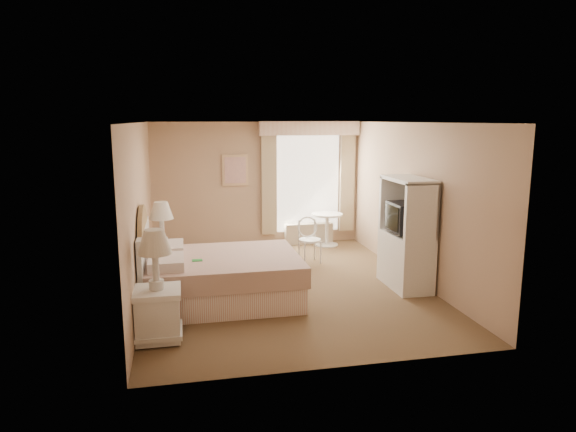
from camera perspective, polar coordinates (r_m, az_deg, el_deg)
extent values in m
cube|color=brown|center=(8.06, -0.39, -7.71)|extent=(4.20, 5.50, 0.01)
cube|color=silver|center=(7.65, -0.42, 10.35)|extent=(4.20, 5.50, 0.01)
cube|color=tan|center=(10.44, -3.42, 3.54)|extent=(4.20, 0.01, 2.50)
cube|color=tan|center=(5.15, 5.72, -3.92)|extent=(4.20, 0.01, 2.50)
cube|color=tan|center=(7.63, -16.05, 0.50)|extent=(0.01, 5.50, 2.50)
cube|color=tan|center=(8.43, 13.74, 1.54)|extent=(0.01, 5.50, 2.50)
cube|color=white|center=(10.62, 2.23, 3.67)|extent=(1.30, 0.02, 2.00)
cube|color=tan|center=(10.40, -2.15, 3.52)|extent=(0.30, 0.08, 2.05)
cube|color=tan|center=(10.80, 6.58, 3.73)|extent=(0.30, 0.08, 2.05)
cube|color=#D39A89|center=(10.45, 2.40, 9.71)|extent=(2.05, 0.20, 0.28)
cube|color=beige|center=(10.71, 2.31, -1.92)|extent=(1.00, 0.22, 0.42)
cube|color=#D7AF84|center=(10.32, -5.89, 5.10)|extent=(0.52, 0.03, 0.62)
cube|color=beige|center=(10.30, -5.88, 5.08)|extent=(0.42, 0.02, 0.52)
cube|color=#D39A89|center=(7.44, -7.31, -7.93)|extent=(2.12, 1.61, 0.36)
cube|color=#C4A393|center=(7.34, -7.37, -5.54)|extent=(2.18, 1.68, 0.28)
cube|color=beige|center=(6.90, -13.37, -5.06)|extent=(0.45, 0.63, 0.14)
cube|color=beige|center=(7.64, -13.24, -3.52)|extent=(0.45, 0.63, 0.14)
cube|color=green|center=(7.14, -10.06, -4.86)|extent=(0.14, 0.10, 0.01)
cube|color=silver|center=(7.33, -15.63, -5.47)|extent=(0.06, 1.72, 1.11)
cylinder|color=#A28156|center=(7.30, -15.67, -4.71)|extent=(0.05, 1.52, 1.52)
cube|color=white|center=(6.25, -14.24, -10.78)|extent=(0.50, 0.50, 0.54)
cube|color=white|center=(6.15, -14.37, -8.16)|extent=(0.54, 0.54, 0.06)
cube|color=white|center=(6.32, -14.16, -12.33)|extent=(0.54, 0.54, 0.05)
cylinder|color=silver|center=(6.12, -14.40, -7.40)|extent=(0.17, 0.17, 0.11)
cylinder|color=silver|center=(6.06, -14.50, -5.46)|extent=(0.08, 0.08, 0.43)
cone|color=silver|center=(5.99, -14.63, -2.78)|extent=(0.39, 0.39, 0.28)
cube|color=white|center=(8.45, -13.66, -5.17)|extent=(0.48, 0.48, 0.52)
cube|color=white|center=(8.38, -13.74, -3.25)|extent=(0.52, 0.52, 0.06)
cube|color=white|center=(8.50, -13.60, -6.31)|extent=(0.52, 0.52, 0.05)
cylinder|color=silver|center=(8.36, -13.77, -2.69)|extent=(0.17, 0.17, 0.10)
cylinder|color=silver|center=(8.31, -13.83, -1.30)|extent=(0.07, 0.07, 0.42)
cone|color=silver|center=(8.26, -13.92, 0.61)|extent=(0.37, 0.37, 0.27)
cylinder|color=silver|center=(10.58, 4.32, -3.20)|extent=(0.47, 0.47, 0.03)
cylinder|color=silver|center=(10.50, 4.34, -1.51)|extent=(0.07, 0.07, 0.63)
cylinder|color=white|center=(10.44, 4.37, 0.18)|extent=(0.63, 0.63, 0.04)
cylinder|color=silver|center=(9.10, 1.87, -4.25)|extent=(0.03, 0.03, 0.40)
cylinder|color=silver|center=(9.21, 3.65, -4.09)|extent=(0.03, 0.03, 0.40)
cylinder|color=silver|center=(9.38, 1.23, -3.79)|extent=(0.03, 0.03, 0.40)
cylinder|color=silver|center=(9.48, 2.96, -3.65)|extent=(0.03, 0.03, 0.40)
cylinder|color=white|center=(9.24, 2.44, -2.68)|extent=(0.43, 0.43, 0.04)
torus|color=silver|center=(9.31, 2.18, -1.23)|extent=(0.39, 0.14, 0.38)
cylinder|color=silver|center=(9.29, 1.24, -1.53)|extent=(0.03, 0.03, 0.36)
cylinder|color=silver|center=(9.39, 2.98, -1.40)|extent=(0.03, 0.03, 0.36)
cube|color=white|center=(8.09, 12.90, -4.83)|extent=(0.51, 1.02, 0.83)
cube|color=white|center=(7.50, 14.66, 0.39)|extent=(0.51, 0.07, 0.83)
cube|color=white|center=(8.34, 11.79, 1.52)|extent=(0.51, 0.07, 0.83)
cube|color=white|center=(7.86, 13.27, 3.98)|extent=(0.51, 1.02, 0.06)
cube|color=white|center=(8.02, 14.67, 1.04)|extent=(0.04, 1.02, 0.83)
cube|color=black|center=(7.94, 12.98, -0.14)|extent=(0.44, 0.56, 0.44)
cube|color=black|center=(7.85, 11.50, -0.20)|extent=(0.02, 0.46, 0.37)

